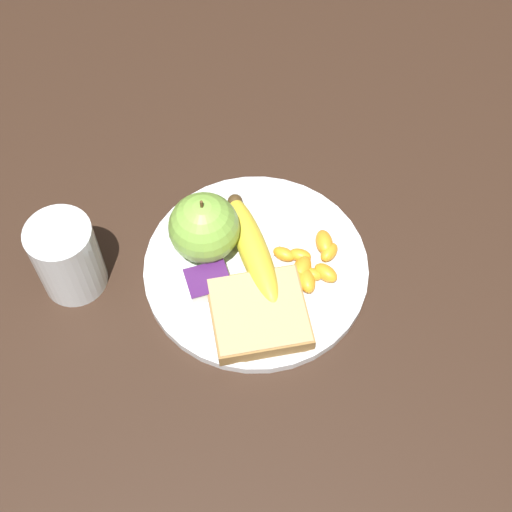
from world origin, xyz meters
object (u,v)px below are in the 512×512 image
object	(u,v)px
plate	(256,267)
jam_packet	(208,283)
bread_slice	(259,314)
fork	(265,260)
banana	(250,249)
apple	(204,228)
juice_glass	(68,259)

from	to	relation	value
plate	jam_packet	world-z (taller)	jam_packet
bread_slice	fork	world-z (taller)	bread_slice
banana	fork	xyz separation A→B (m)	(-0.02, 0.01, -0.02)
plate	jam_packet	distance (m)	0.06
apple	bread_slice	distance (m)	0.12
plate	bread_slice	size ratio (longest dim) A/B	2.27
juice_glass	plate	bearing A→B (deg)	165.82
fork	banana	bearing A→B (deg)	-81.76
jam_packet	apple	bearing A→B (deg)	-102.57
apple	fork	bearing A→B (deg)	146.87
juice_glass	bread_slice	world-z (taller)	juice_glass
bread_slice	fork	size ratio (longest dim) A/B	0.79
plate	bread_slice	distance (m)	0.07
juice_glass	apple	distance (m)	0.16
juice_glass	apple	size ratio (longest dim) A/B	1.09
juice_glass	jam_packet	xyz separation A→B (m)	(-0.15, 0.07, -0.02)
fork	apple	bearing A→B (deg)	-77.53
apple	banana	size ratio (longest dim) A/B	0.57
juice_glass	jam_packet	bearing A→B (deg)	155.98
plate	juice_glass	bearing A→B (deg)	-14.18
apple	bread_slice	size ratio (longest dim) A/B	0.78
plate	bread_slice	world-z (taller)	bread_slice
banana	bread_slice	bearing A→B (deg)	79.33
plate	juice_glass	size ratio (longest dim) A/B	2.64
apple	jam_packet	xyz separation A→B (m)	(0.01, 0.05, -0.03)
banana	jam_packet	world-z (taller)	banana
plate	banana	xyz separation A→B (m)	(0.00, -0.01, 0.02)
bread_slice	jam_packet	xyz separation A→B (m)	(0.04, -0.06, -0.00)
banana	jam_packet	bearing A→B (deg)	23.68
bread_slice	fork	bearing A→B (deg)	-113.69
banana	bread_slice	world-z (taller)	banana
bread_slice	banana	bearing A→B (deg)	-100.67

